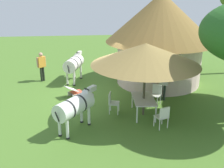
# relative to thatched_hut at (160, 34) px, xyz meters

# --- Properties ---
(ground_plane) EXTENTS (36.00, 36.00, 0.00)m
(ground_plane) POSITION_rel_thatched_hut_xyz_m (2.26, -3.51, -2.71)
(ground_plane) COLOR #497128
(thatched_hut) EXTENTS (5.81, 5.81, 4.84)m
(thatched_hut) POSITION_rel_thatched_hut_xyz_m (0.00, 0.00, 0.00)
(thatched_hut) COLOR beige
(thatched_hut) RESTS_ON ground_plane
(shade_umbrella) EXTENTS (4.34, 4.34, 3.04)m
(shade_umbrella) POSITION_rel_thatched_hut_xyz_m (4.03, -1.65, -0.10)
(shade_umbrella) COLOR #46402F
(shade_umbrella) RESTS_ON ground_plane
(patio_dining_table) EXTENTS (1.60, 0.93, 0.74)m
(patio_dining_table) POSITION_rel_thatched_hut_xyz_m (4.03, -1.65, -2.05)
(patio_dining_table) COLOR silver
(patio_dining_table) RESTS_ON ground_plane
(patio_chair_near_hut) EXTENTS (0.55, 0.56, 0.90)m
(patio_chair_near_hut) POSITION_rel_thatched_hut_xyz_m (5.26, -1.18, -2.19)
(patio_chair_near_hut) COLOR white
(patio_chair_near_hut) RESTS_ON ground_plane
(patio_chair_west_end) EXTENTS (0.60, 0.60, 0.90)m
(patio_chair_west_end) POSITION_rel_thatched_hut_xyz_m (2.98, -0.85, -2.19)
(patio_chair_west_end) COLOR silver
(patio_chair_west_end) RESTS_ON ground_plane
(patio_chair_near_lawn) EXTENTS (0.53, 0.51, 0.90)m
(patio_chair_near_lawn) POSITION_rel_thatched_hut_xyz_m (3.72, -2.93, -2.19)
(patio_chair_near_lawn) COLOR white
(patio_chair_near_lawn) RESTS_ON ground_plane
(guest_beside_umbrella) EXTENTS (0.30, 0.54, 1.55)m
(guest_beside_umbrella) POSITION_rel_thatched_hut_xyz_m (2.59, -0.42, -1.78)
(guest_beside_umbrella) COLOR black
(guest_beside_umbrella) RESTS_ON ground_plane
(standing_watcher) EXTENTS (0.45, 0.47, 1.65)m
(standing_watcher) POSITION_rel_thatched_hut_xyz_m (-0.80, -6.45, -1.72)
(standing_watcher) COLOR black
(standing_watcher) RESTS_ON ground_plane
(striped_lounge_chair) EXTENTS (0.86, 0.97, 0.59)m
(striped_lounge_chair) POSITION_rel_thatched_hut_xyz_m (1.75, -4.57, -2.46)
(striped_lounge_chair) COLOR #C95339
(striped_lounge_chair) RESTS_ON ground_plane
(zebra_nearest_camera) EXTENTS (1.94, 1.66, 1.50)m
(zebra_nearest_camera) POSITION_rel_thatched_hut_xyz_m (5.04, -4.44, -1.75)
(zebra_nearest_camera) COLOR silver
(zebra_nearest_camera) RESTS_ON ground_plane
(zebra_by_umbrella) EXTENTS (2.21, 1.13, 1.58)m
(zebra_by_umbrella) POSITION_rel_thatched_hut_xyz_m (-0.54, -4.64, -1.67)
(zebra_by_umbrella) COLOR silver
(zebra_by_umbrella) RESTS_ON ground_plane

